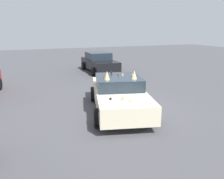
% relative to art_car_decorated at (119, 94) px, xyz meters
% --- Properties ---
extents(ground_plane, '(60.00, 60.00, 0.00)m').
position_rel_art_car_decorated_xyz_m(ground_plane, '(-0.03, 0.01, -0.68)').
color(ground_plane, '#47474C').
extents(art_car_decorated, '(4.88, 2.97, 1.66)m').
position_rel_art_car_decorated_xyz_m(art_car_decorated, '(0.00, 0.00, 0.00)').
color(art_car_decorated, beige).
rests_on(art_car_decorated, ground).
extents(parked_sedan_behind_left, '(4.27, 2.04, 1.44)m').
position_rel_art_car_decorated_xyz_m(parked_sedan_behind_left, '(8.19, -2.04, 0.03)').
color(parked_sedan_behind_left, black).
rests_on(parked_sedan_behind_left, ground).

